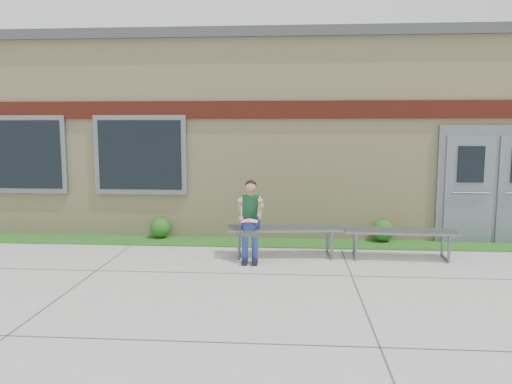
{
  "coord_description": "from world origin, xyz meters",
  "views": [
    {
      "loc": [
        0.08,
        -6.96,
        2.25
      ],
      "look_at": [
        -0.55,
        1.7,
        1.13
      ],
      "focal_mm": 35.0,
      "sensor_mm": 36.0,
      "label": 1
    }
  ],
  "objects": [
    {
      "name": "shrub_east",
      "position": [
        1.87,
        2.85,
        0.23
      ],
      "size": [
        0.43,
        0.43,
        0.43
      ],
      "primitive_type": "sphere",
      "color": "#1B5115",
      "rests_on": "grass_strip"
    },
    {
      "name": "ground",
      "position": [
        0.0,
        0.0,
        0.0
      ],
      "size": [
        80.0,
        80.0,
        0.0
      ],
      "primitive_type": "plane",
      "color": "#9E9E99",
      "rests_on": "ground"
    },
    {
      "name": "shrub_mid",
      "position": [
        -2.6,
        2.85,
        0.22
      ],
      "size": [
        0.4,
        0.4,
        0.4
      ],
      "primitive_type": "sphere",
      "color": "#1B5115",
      "rests_on": "grass_strip"
    },
    {
      "name": "girl",
      "position": [
        -0.63,
        1.43,
        0.73
      ],
      "size": [
        0.45,
        0.75,
        1.35
      ],
      "rotation": [
        0.0,
        0.0,
        0.01
      ],
      "color": "navy",
      "rests_on": "ground"
    },
    {
      "name": "school_building",
      "position": [
        -0.0,
        5.99,
        2.1
      ],
      "size": [
        16.2,
        6.22,
        4.2
      ],
      "color": "beige",
      "rests_on": "ground"
    },
    {
      "name": "grass_strip",
      "position": [
        0.0,
        2.6,
        0.01
      ],
      "size": [
        16.0,
        0.8,
        0.02
      ],
      "primitive_type": "cube",
      "color": "#1B5115",
      "rests_on": "ground"
    },
    {
      "name": "bench_left",
      "position": [
        -0.05,
        1.63,
        0.4
      ],
      "size": [
        2.03,
        0.73,
        0.52
      ],
      "rotation": [
        0.0,
        0.0,
        0.09
      ],
      "color": "slate",
      "rests_on": "ground"
    },
    {
      "name": "bench_right",
      "position": [
        1.95,
        1.63,
        0.38
      ],
      "size": [
        1.93,
        0.6,
        0.5
      ],
      "rotation": [
        0.0,
        0.0,
        -0.03
      ],
      "color": "slate",
      "rests_on": "ground"
    }
  ]
}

